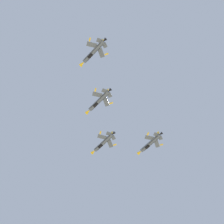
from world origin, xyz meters
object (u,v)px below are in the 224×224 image
Objects in this scene: fighter_jet_right_wing at (150,143)px; fighter_jet_left_outer at (93,52)px; fighter_jet_lead at (103,143)px; fighter_jet_left_wing at (99,101)px.

fighter_jet_left_outer is at bearing -163.50° from fighter_jet_right_wing.
fighter_jet_left_wing is (6.69, -22.66, -4.21)m from fighter_jet_lead.
fighter_jet_right_wing reaches higher than fighter_jet_left_wing.
fighter_jet_left_wing is 21.72m from fighter_jet_left_outer.
fighter_jet_lead is 24.00m from fighter_jet_left_wing.
fighter_jet_lead reaches higher than fighter_jet_right_wing.
fighter_jet_right_wing is (20.91, 7.83, -0.48)m from fighter_jet_lead.
fighter_jet_right_wing reaches higher than fighter_jet_left_outer.
fighter_jet_lead is 1.00× the size of fighter_jet_left_outer.
fighter_jet_lead is at bearing 41.82° from fighter_jet_left_outer.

